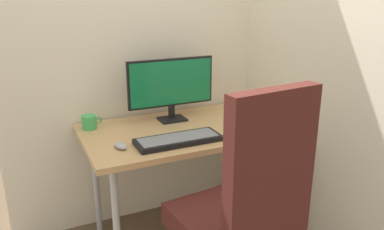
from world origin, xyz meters
name	(u,v)px	position (x,y,z in m)	size (l,w,h in m)	color
wall_back	(164,13)	(0.00, 0.39, 1.40)	(2.15, 0.04, 2.80)	beige
wall_side_right	(298,14)	(0.67, -0.12, 1.40)	(0.04, 1.59, 2.80)	beige
desk	(189,136)	(0.00, 0.00, 0.68)	(1.28, 0.72, 0.74)	tan
office_chair	(243,211)	(-0.08, -0.75, 0.60)	(0.60, 0.61, 1.19)	black
monitor	(171,85)	(-0.04, 0.18, 0.97)	(0.56, 0.13, 0.40)	black
keyboard	(178,140)	(-0.16, -0.20, 0.76)	(0.47, 0.18, 0.03)	black
mouse	(121,146)	(-0.47, -0.16, 0.76)	(0.05, 0.10, 0.03)	#9EA0A5
pen_holder	(253,109)	(0.47, 0.02, 0.79)	(0.07, 0.07, 0.18)	#B2B5BA
notebook	(272,124)	(0.48, -0.19, 0.75)	(0.11, 0.19, 0.02)	silver
coffee_mug	(89,122)	(-0.55, 0.23, 0.78)	(0.12, 0.09, 0.08)	#3FAD59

